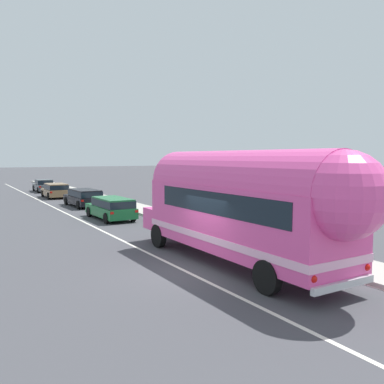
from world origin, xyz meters
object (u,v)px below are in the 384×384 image
car_second (84,196)px  car_third (56,190)px  car_fourth (44,185)px  painted_bus (245,203)px  car_lead (112,207)px

car_second → car_third: bearing=92.6°
car_second → car_third: same height
car_second → car_fourth: same height
painted_bus → car_fourth: bearing=89.7°
car_lead → car_fourth: same height
car_lead → car_fourth: size_ratio=0.98×
car_lead → car_second: size_ratio=0.98×
car_lead → car_fourth: 23.21m
car_lead → car_second: same height
painted_bus → car_second: bearing=89.5°
painted_bus → car_second: 20.31m
painted_bus → car_second: (0.17, 20.26, -1.50)m
car_fourth → car_second: bearing=-90.1°
painted_bus → car_third: 28.42m
painted_bus → car_fourth: (0.20, 36.14, -1.56)m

